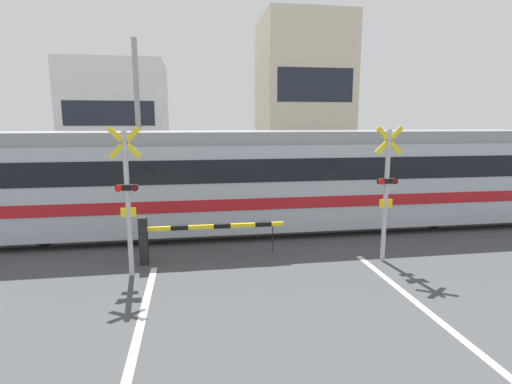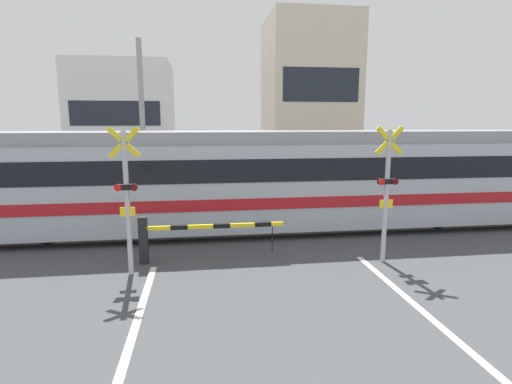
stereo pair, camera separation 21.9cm
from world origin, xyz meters
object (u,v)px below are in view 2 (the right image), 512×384
Objects in this scene: commuter_train at (252,178)px; pedestrian at (233,172)px; crossing_signal_left at (127,195)px; crossing_barrier_far at (288,191)px; crossing_barrier_near at (179,233)px; crossing_signal_right at (387,188)px.

pedestrian is at bearing 90.55° from commuter_train.
commuter_train is at bearing 46.41° from crossing_signal_left.
crossing_barrier_far is at bearing 50.78° from crossing_signal_left.
crossing_barrier_far is 1.07× the size of crossing_signal_left.
crossing_barrier_far is (1.75, 2.69, -0.94)m from commuter_train.
crossing_barrier_far is 2.05× the size of pedestrian.
crossing_signal_right is (4.90, -0.67, 1.09)m from crossing_barrier_near.
crossing_barrier_near is 5.06m from crossing_signal_right.
crossing_barrier_near is 1.07× the size of crossing_signal_left.
crossing_signal_right is (1.03, -6.00, 1.09)m from crossing_barrier_far.
crossing_signal_right is (2.78, -3.31, 0.15)m from commuter_train.
crossing_signal_left is 10.44m from pedestrian.
commuter_train is 4.57m from crossing_signal_left.
crossing_signal_right reaches higher than pedestrian.
crossing_barrier_near is 2.05× the size of pedestrian.
pedestrian reaches higher than crossing_barrier_far.
crossing_signal_right is at bearing -80.26° from crossing_barrier_far.
pedestrian is at bearing 72.73° from crossing_signal_left.
crossing_barrier_near is 1.00× the size of crossing_barrier_far.
crossing_signal_right is 10.37m from pedestrian.
crossing_barrier_near and crossing_barrier_far have the same top height.
crossing_barrier_far is at bearing -65.31° from pedestrian.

